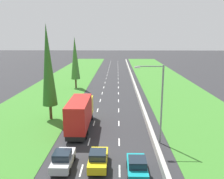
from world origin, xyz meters
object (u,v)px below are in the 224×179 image
(poplar_tree_second, at_px, (48,66))
(street_light_mast, at_px, (159,99))
(silver_hatchback_left_lane, at_px, (63,159))
(teal_hatchback_right_lane, at_px, (137,167))
(yellow_hatchback_centre_lane, at_px, (98,159))
(poplar_tree_third, at_px, (75,58))
(red_box_truck_left_lane, at_px, (80,113))

(poplar_tree_second, distance_m, street_light_mast, 16.54)
(silver_hatchback_left_lane, height_order, street_light_mast, street_light_mast)
(teal_hatchback_right_lane, distance_m, yellow_hatchback_centre_lane, 3.71)
(yellow_hatchback_centre_lane, distance_m, poplar_tree_third, 36.06)
(silver_hatchback_left_lane, height_order, yellow_hatchback_centre_lane, same)
(red_box_truck_left_lane, relative_size, street_light_mast, 1.04)
(teal_hatchback_right_lane, height_order, yellow_hatchback_centre_lane, same)
(silver_hatchback_left_lane, height_order, poplar_tree_second, poplar_tree_second)
(red_box_truck_left_lane, height_order, poplar_tree_third, poplar_tree_third)
(poplar_tree_third, bearing_deg, teal_hatchback_right_lane, -72.11)
(red_box_truck_left_lane, distance_m, yellow_hatchback_centre_lane, 9.82)
(teal_hatchback_right_lane, distance_m, red_box_truck_left_lane, 12.44)
(poplar_tree_third, bearing_deg, poplar_tree_second, -89.96)
(teal_hatchback_right_lane, bearing_deg, red_box_truck_left_lane, 122.07)
(silver_hatchback_left_lane, relative_size, yellow_hatchback_centre_lane, 1.00)
(street_light_mast, bearing_deg, poplar_tree_third, 116.19)
(yellow_hatchback_centre_lane, bearing_deg, teal_hatchback_right_lane, -19.59)
(poplar_tree_second, relative_size, street_light_mast, 1.53)
(silver_hatchback_left_lane, bearing_deg, red_box_truck_left_lane, 88.87)
(poplar_tree_second, height_order, street_light_mast, poplar_tree_second)
(silver_hatchback_left_lane, distance_m, poplar_tree_second, 15.72)
(red_box_truck_left_lane, distance_m, poplar_tree_third, 26.30)
(street_light_mast, bearing_deg, teal_hatchback_right_lane, -113.34)
(silver_hatchback_left_lane, xyz_separation_m, poplar_tree_second, (-4.80, 13.17, 7.12))
(silver_hatchback_left_lane, bearing_deg, teal_hatchback_right_lane, -9.24)
(poplar_tree_second, bearing_deg, poplar_tree_third, 90.04)
(silver_hatchback_left_lane, xyz_separation_m, yellow_hatchback_centre_lane, (3.25, 0.15, 0.00))
(red_box_truck_left_lane, relative_size, poplar_tree_second, 0.68)
(yellow_hatchback_centre_lane, bearing_deg, silver_hatchback_left_lane, -177.40)
(teal_hatchback_right_lane, distance_m, poplar_tree_second, 19.68)
(yellow_hatchback_centre_lane, distance_m, poplar_tree_second, 16.88)
(silver_hatchback_left_lane, relative_size, teal_hatchback_right_lane, 1.00)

